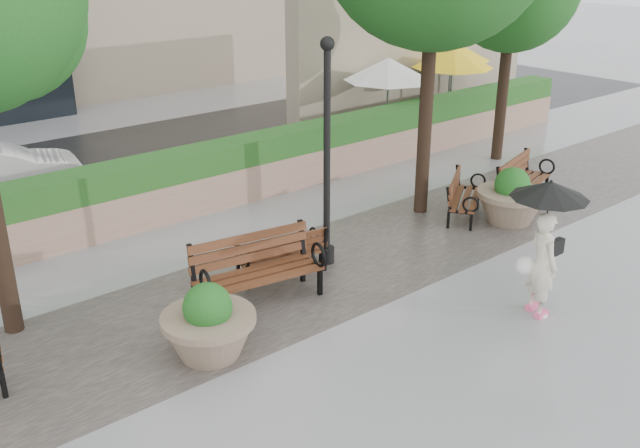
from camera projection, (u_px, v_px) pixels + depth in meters
ground at (467, 333)px, 10.60m from camera, size 100.00×100.00×0.00m
cobble_strip at (335, 265)px, 12.73m from camera, size 28.00×3.20×0.01m
hedge_wall at (213, 176)px, 15.32m from camera, size 24.00×0.80×1.35m
cafe_wall at (417, 52)px, 22.57m from camera, size 10.00×0.60×4.00m
cafe_hedge at (457, 115)px, 21.30m from camera, size 8.00×0.50×0.90m
asphalt_street at (132, 163)px, 18.41m from camera, size 40.00×7.00×0.00m
bench_1 at (258, 284)px, 11.35m from camera, size 2.15×1.13×1.10m
bench_2 at (282, 262)px, 12.29m from camera, size 1.61×0.88×0.82m
bench_3 at (464, 205)px, 14.85m from camera, size 1.69×1.41×0.86m
bench_4 at (523, 189)px, 15.66m from camera, size 1.91×1.17×0.96m
planter_left at (209, 328)px, 9.88m from camera, size 1.33×1.33×1.11m
planter_right at (511, 201)px, 14.48m from camera, size 1.39×1.39×1.16m
lamppost at (327, 170)px, 12.19m from camera, size 0.28×0.28×3.99m
patio_umb_white at (388, 70)px, 19.71m from camera, size 2.50×2.50×2.30m
patio_umb_yellow_a at (453, 58)px, 21.58m from camera, size 2.50×2.50×2.30m
patio_umb_yellow_b at (451, 51)px, 22.79m from camera, size 2.50×2.50×2.30m
pedestrian at (545, 235)px, 10.70m from camera, size 1.17×1.17×2.14m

